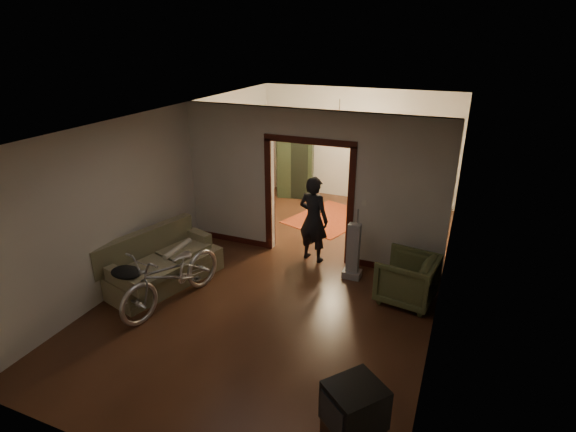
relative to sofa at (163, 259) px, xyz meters
The scene contains 23 objects.
floor 2.33m from the sofa, 32.21° to the left, with size 5.00×8.50×0.01m, color #331A10.
ceiling 3.27m from the sofa, 32.21° to the left, with size 5.00×8.50×0.01m, color white.
wall_back 5.88m from the sofa, 70.52° to the left, with size 5.00×0.02×2.80m, color beige.
wall_left 1.64m from the sofa, 114.92° to the left, with size 0.02×8.50×2.80m, color beige.
wall_right 4.69m from the sofa, 15.36° to the left, with size 0.02×8.50×2.80m, color beige.
partition_wall 2.92m from the sofa, 45.50° to the left, with size 5.00×0.14×2.80m, color beige.
door_casing 2.83m from the sofa, 45.50° to the left, with size 1.74×0.20×2.32m, color #33100B.
far_window 6.13m from the sofa, 64.12° to the left, with size 0.98×0.06×1.28m, color black.
chandelier 4.60m from the sofa, 62.52° to the left, with size 0.24×0.24×0.24m, color #FFE0A5.
light_switch 3.62m from the sofa, 32.39° to the left, with size 0.08×0.01×0.12m, color silver.
sofa is the anchor object (origin of this frame).
rolled_paper 0.32m from the sofa, 71.57° to the left, with size 0.09×0.09×0.74m, color beige.
jacket 0.94m from the sofa, 86.86° to the right, with size 0.50×0.37×0.15m, color black.
bicycle 0.74m from the sofa, 40.84° to the right, with size 0.69×1.97×1.03m, color silver.
armchair 4.07m from the sofa, 14.60° to the left, with size 0.84×0.86×0.79m, color #4C532E.
crt_tv 4.45m from the sofa, 28.68° to the right, with size 0.53×0.47×0.45m, color black.
vacuum 3.28m from the sofa, 25.62° to the left, with size 0.31×0.25×1.03m, color gray.
person 2.77m from the sofa, 40.86° to the left, with size 0.60×0.39×1.65m, color black.
oriental_rug 4.25m from the sofa, 65.21° to the left, with size 1.44×1.90×0.01m, color maroon.
locker 5.05m from the sofa, 84.81° to the left, with size 0.89×0.50×1.79m, color #212C1A.
globe 5.25m from the sofa, 84.81° to the left, with size 0.30×0.30×0.30m, color #1E5972.
desk 5.75m from the sofa, 57.05° to the left, with size 0.97×0.54×0.72m, color black.
desk_chair 4.98m from the sofa, 60.48° to the left, with size 0.39×0.39×0.87m, color black.
Camera 1 is at (2.64, -6.67, 4.04)m, focal length 28.00 mm.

